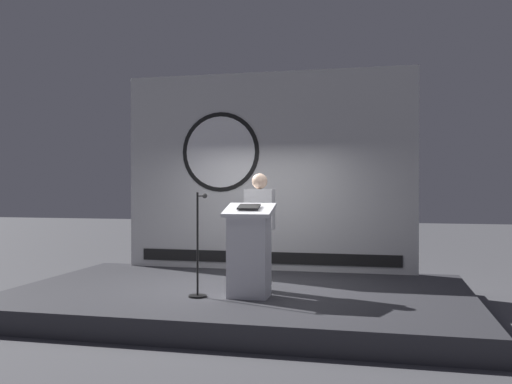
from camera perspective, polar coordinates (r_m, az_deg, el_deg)
ground_plane at (r=8.12m, az=-1.62°, el=-11.93°), size 40.00×40.00×0.00m
stage_platform at (r=8.09m, az=-1.62°, el=-10.89°), size 6.40×4.00×0.30m
banner_display at (r=9.74m, az=0.98°, el=2.12°), size 5.10×0.12×3.45m
podium at (r=7.37m, az=-0.71°, el=-6.12°), size 0.64×0.50×1.24m
speaker_person at (r=7.81m, az=0.38°, el=-3.99°), size 0.40×0.26×1.64m
microphone_stand at (r=7.47m, az=-5.89°, el=-7.01°), size 0.24×0.46×1.38m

